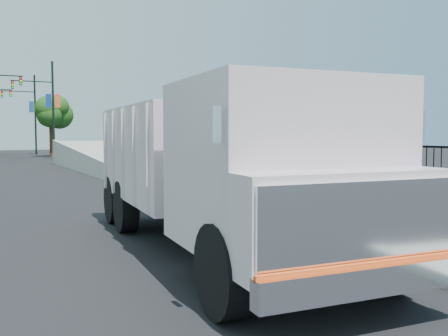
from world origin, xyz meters
name	(u,v)px	position (x,y,z in m)	size (l,w,h in m)	color
ground	(278,234)	(0.00, 0.00, 0.00)	(120.00, 120.00, 0.00)	black
sidewalk	(417,240)	(1.93, -2.00, 0.06)	(3.55, 12.00, 0.12)	#9E998E
curb	(342,250)	(0.00, -2.00, 0.08)	(0.30, 12.00, 0.16)	#ADAAA3
ramp	(137,175)	(2.12, 16.00, 0.00)	(3.95, 24.00, 1.70)	#9E998E
iron_fence	(195,160)	(3.55, 12.00, 0.90)	(0.10, 28.00, 1.80)	black
truck	(221,162)	(-1.86, -0.93, 1.64)	(3.45, 8.70, 2.91)	black
worker	(386,189)	(1.23, -1.83, 1.07)	(0.70, 0.46, 1.91)	maroon
debris	(284,214)	(1.01, 1.25, 0.16)	(0.34, 0.34, 0.08)	silver
light_pole_1	(49,106)	(0.64, 34.13, 4.36)	(3.78, 0.22, 8.00)	black
light_pole_3	(32,111)	(0.63, 44.99, 4.36)	(3.78, 0.22, 8.00)	black
tree_1	(51,114)	(1.50, 38.96, 3.93)	(2.36, 2.36, 5.18)	#382314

